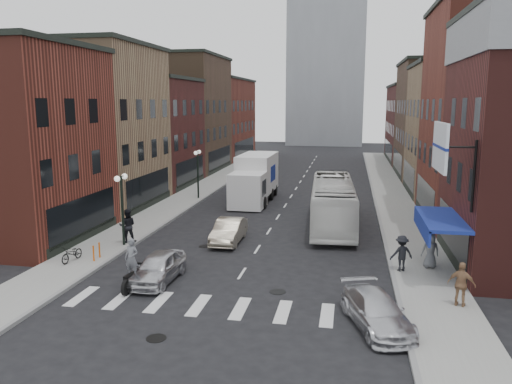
# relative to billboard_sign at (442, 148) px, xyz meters

# --- Properties ---
(ground) EXTENTS (160.00, 160.00, 0.00)m
(ground) POSITION_rel_billboard_sign_xyz_m (-8.59, -0.50, -6.13)
(ground) COLOR black
(ground) RESTS_ON ground
(sidewalk_left) EXTENTS (3.00, 74.00, 0.15)m
(sidewalk_left) POSITION_rel_billboard_sign_xyz_m (-17.09, 21.50, -6.06)
(sidewalk_left) COLOR gray
(sidewalk_left) RESTS_ON ground
(sidewalk_right) EXTENTS (3.00, 74.00, 0.15)m
(sidewalk_right) POSITION_rel_billboard_sign_xyz_m (-0.09, 21.50, -6.06)
(sidewalk_right) COLOR gray
(sidewalk_right) RESTS_ON ground
(curb_left) EXTENTS (0.20, 74.00, 0.16)m
(curb_left) POSITION_rel_billboard_sign_xyz_m (-15.59, 21.50, -6.13)
(curb_left) COLOR gray
(curb_left) RESTS_ON ground
(curb_right) EXTENTS (0.20, 74.00, 0.16)m
(curb_right) POSITION_rel_billboard_sign_xyz_m (-1.59, 21.50, -6.13)
(curb_right) COLOR gray
(curb_right) RESTS_ON ground
(crosswalk_stripes) EXTENTS (12.00, 2.20, 0.01)m
(crosswalk_stripes) POSITION_rel_billboard_sign_xyz_m (-8.59, -3.50, -6.13)
(crosswalk_stripes) COLOR silver
(crosswalk_stripes) RESTS_ON ground
(bldg_left_near) EXTENTS (10.30, 9.20, 11.30)m
(bldg_left_near) POSITION_rel_billboard_sign_xyz_m (-23.58, 4.00, -0.48)
(bldg_left_near) COLOR maroon
(bldg_left_near) RESTS_ON ground
(bldg_left_mid_a) EXTENTS (10.30, 10.20, 12.30)m
(bldg_left_mid_a) POSITION_rel_billboard_sign_xyz_m (-23.58, 13.50, 0.02)
(bldg_left_mid_a) COLOR #906D4F
(bldg_left_mid_a) RESTS_ON ground
(bldg_left_mid_b) EXTENTS (10.30, 10.20, 10.30)m
(bldg_left_mid_b) POSITION_rel_billboard_sign_xyz_m (-23.58, 23.50, -0.98)
(bldg_left_mid_b) COLOR #481C19
(bldg_left_mid_b) RESTS_ON ground
(bldg_left_far_a) EXTENTS (10.30, 12.20, 13.30)m
(bldg_left_far_a) POSITION_rel_billboard_sign_xyz_m (-23.58, 34.50, 0.52)
(bldg_left_far_a) COLOR #4E3927
(bldg_left_far_a) RESTS_ON ground
(bldg_left_far_b) EXTENTS (10.30, 16.20, 11.30)m
(bldg_left_far_b) POSITION_rel_billboard_sign_xyz_m (-23.58, 48.50, -0.48)
(bldg_left_far_b) COLOR maroon
(bldg_left_far_b) RESTS_ON ground
(bldg_right_mid_a) EXTENTS (10.30, 10.20, 14.30)m
(bldg_right_mid_a) POSITION_rel_billboard_sign_xyz_m (6.41, 13.50, 1.02)
(bldg_right_mid_a) COLOR maroon
(bldg_right_mid_a) RESTS_ON ground
(bldg_right_mid_b) EXTENTS (10.30, 10.20, 11.30)m
(bldg_right_mid_b) POSITION_rel_billboard_sign_xyz_m (6.41, 23.50, -0.48)
(bldg_right_mid_b) COLOR #906D4F
(bldg_right_mid_b) RESTS_ON ground
(bldg_right_far_a) EXTENTS (10.30, 12.20, 12.30)m
(bldg_right_far_a) POSITION_rel_billboard_sign_xyz_m (6.41, 34.50, 0.02)
(bldg_right_far_a) COLOR #4E3927
(bldg_right_far_a) RESTS_ON ground
(bldg_right_far_b) EXTENTS (10.30, 16.20, 10.30)m
(bldg_right_far_b) POSITION_rel_billboard_sign_xyz_m (6.41, 48.50, -0.98)
(bldg_right_far_b) COLOR #481C19
(bldg_right_far_b) RESTS_ON ground
(awning_blue) EXTENTS (1.80, 5.00, 0.78)m
(awning_blue) POSITION_rel_billboard_sign_xyz_m (0.34, 2.00, -3.50)
(awning_blue) COLOR navy
(awning_blue) RESTS_ON ground
(billboard_sign) EXTENTS (1.52, 3.00, 3.70)m
(billboard_sign) POSITION_rel_billboard_sign_xyz_m (0.00, 0.00, 0.00)
(billboard_sign) COLOR black
(billboard_sign) RESTS_ON ground
(distant_tower) EXTENTS (14.00, 14.00, 50.00)m
(distant_tower) POSITION_rel_billboard_sign_xyz_m (-8.59, 77.50, 18.87)
(distant_tower) COLOR #9399A0
(distant_tower) RESTS_ON ground
(streetlamp_near) EXTENTS (0.32, 1.22, 4.11)m
(streetlamp_near) POSITION_rel_billboard_sign_xyz_m (-15.99, 3.50, -3.22)
(streetlamp_near) COLOR black
(streetlamp_near) RESTS_ON ground
(streetlamp_far) EXTENTS (0.32, 1.22, 4.11)m
(streetlamp_far) POSITION_rel_billboard_sign_xyz_m (-15.99, 17.50, -3.22)
(streetlamp_far) COLOR black
(streetlamp_far) RESTS_ON ground
(bike_rack) EXTENTS (0.08, 0.68, 0.80)m
(bike_rack) POSITION_rel_billboard_sign_xyz_m (-16.19, 0.80, -5.58)
(bike_rack) COLOR #D8590C
(bike_rack) RESTS_ON sidewalk_left
(box_truck) EXTENTS (2.76, 8.68, 3.76)m
(box_truck) POSITION_rel_billboard_sign_xyz_m (-11.24, 17.62, -4.28)
(box_truck) COLOR white
(box_truck) RESTS_ON ground
(motorcycle_rider) EXTENTS (0.67, 2.23, 2.27)m
(motorcycle_rider) POSITION_rel_billboard_sign_xyz_m (-12.79, -2.36, -5.07)
(motorcycle_rider) COLOR black
(motorcycle_rider) RESTS_ON ground
(transit_bus) EXTENTS (3.21, 11.36, 3.13)m
(transit_bus) POSITION_rel_billboard_sign_xyz_m (-4.72, 10.54, -4.57)
(transit_bus) COLOR silver
(transit_bus) RESTS_ON ground
(sedan_left_near) EXTENTS (1.69, 3.98, 1.34)m
(sedan_left_near) POSITION_rel_billboard_sign_xyz_m (-12.06, -1.26, -5.46)
(sedan_left_near) COLOR silver
(sedan_left_near) RESTS_ON ground
(sedan_left_far) EXTENTS (1.46, 4.11, 1.35)m
(sedan_left_far) POSITION_rel_billboard_sign_xyz_m (-10.46, 5.58, -5.46)
(sedan_left_far) COLOR #BFB39B
(sedan_left_far) RESTS_ON ground
(curb_car) EXTENTS (2.97, 4.51, 1.22)m
(curb_car) POSITION_rel_billboard_sign_xyz_m (-2.61, -4.20, -5.53)
(curb_car) COLOR silver
(curb_car) RESTS_ON ground
(parked_bicycle) EXTENTS (0.70, 1.59, 0.81)m
(parked_bicycle) POSITION_rel_billboard_sign_xyz_m (-17.23, 0.28, -5.58)
(parked_bicycle) COLOR black
(parked_bicycle) RESTS_ON sidewalk_left
(ped_left_solo) EXTENTS (1.06, 0.83, 1.92)m
(ped_left_solo) POSITION_rel_billboard_sign_xyz_m (-15.99, 4.03, -5.02)
(ped_left_solo) COLOR black
(ped_left_solo) RESTS_ON sidewalk_left
(ped_right_a) EXTENTS (1.23, 0.90, 1.71)m
(ped_right_a) POSITION_rel_billboard_sign_xyz_m (-1.19, 1.87, -5.13)
(ped_right_a) COLOR black
(ped_right_a) RESTS_ON sidewalk_right
(ped_right_b) EXTENTS (1.15, 0.84, 1.77)m
(ped_right_b) POSITION_rel_billboard_sign_xyz_m (0.70, -2.00, -5.10)
(ped_right_b) COLOR #926A4A
(ped_right_b) RESTS_ON sidewalk_right
(ped_right_c) EXTENTS (0.90, 0.66, 1.70)m
(ped_right_c) POSITION_rel_billboard_sign_xyz_m (0.22, 2.58, -5.13)
(ped_right_c) COLOR slate
(ped_right_c) RESTS_ON sidewalk_right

